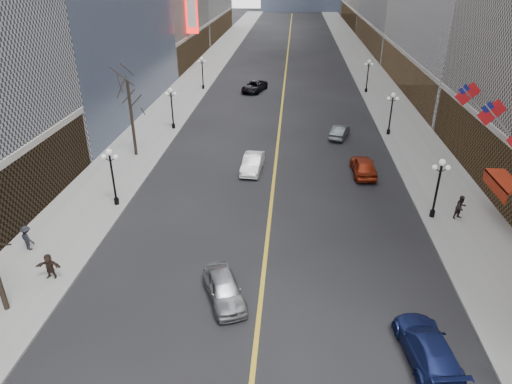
% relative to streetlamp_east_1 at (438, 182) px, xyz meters
% --- Properties ---
extents(sidewalk_east, '(6.00, 230.00, 0.15)m').
position_rel_streetlamp_east_1_xyz_m(sidewalk_east, '(2.20, 40.00, -2.83)').
color(sidewalk_east, gray).
rests_on(sidewalk_east, ground).
extents(sidewalk_west, '(6.00, 230.00, 0.15)m').
position_rel_streetlamp_east_1_xyz_m(sidewalk_west, '(-25.80, 40.00, -2.83)').
color(sidewalk_west, gray).
rests_on(sidewalk_west, ground).
extents(lane_line, '(0.25, 200.00, 0.02)m').
position_rel_streetlamp_east_1_xyz_m(lane_line, '(-11.80, 50.00, -2.89)').
color(lane_line, gold).
rests_on(lane_line, ground).
extents(streetlamp_east_1, '(1.26, 0.44, 4.52)m').
position_rel_streetlamp_east_1_xyz_m(streetlamp_east_1, '(0.00, 0.00, 0.00)').
color(streetlamp_east_1, black).
rests_on(streetlamp_east_1, sidewalk_east).
extents(streetlamp_east_2, '(1.26, 0.44, 4.52)m').
position_rel_streetlamp_east_1_xyz_m(streetlamp_east_2, '(0.00, 18.00, 0.00)').
color(streetlamp_east_2, black).
rests_on(streetlamp_east_2, sidewalk_east).
extents(streetlamp_east_3, '(1.26, 0.44, 4.52)m').
position_rel_streetlamp_east_1_xyz_m(streetlamp_east_3, '(0.00, 36.00, 0.00)').
color(streetlamp_east_3, black).
rests_on(streetlamp_east_3, sidewalk_east).
extents(streetlamp_west_1, '(1.26, 0.44, 4.52)m').
position_rel_streetlamp_east_1_xyz_m(streetlamp_west_1, '(-23.60, 0.00, 0.00)').
color(streetlamp_west_1, black).
rests_on(streetlamp_west_1, sidewalk_west).
extents(streetlamp_west_2, '(1.26, 0.44, 4.52)m').
position_rel_streetlamp_east_1_xyz_m(streetlamp_west_2, '(-23.60, 18.00, 0.00)').
color(streetlamp_west_2, black).
rests_on(streetlamp_west_2, sidewalk_west).
extents(streetlamp_west_3, '(1.26, 0.44, 4.52)m').
position_rel_streetlamp_east_1_xyz_m(streetlamp_west_3, '(-23.60, 36.00, 0.00)').
color(streetlamp_west_3, black).
rests_on(streetlamp_west_3, sidewalk_west).
extents(flag_4, '(2.87, 0.12, 2.87)m').
position_rel_streetlamp_east_1_xyz_m(flag_4, '(3.51, 2.00, 4.39)').
color(flag_4, '#B2B2B7').
rests_on(flag_4, ground).
extents(flag_5, '(2.87, 0.12, 2.87)m').
position_rel_streetlamp_east_1_xyz_m(flag_5, '(3.51, 7.00, 4.39)').
color(flag_5, '#B2B2B7').
rests_on(flag_5, ground).
extents(awning_c, '(1.40, 4.00, 0.93)m').
position_rel_streetlamp_east_1_xyz_m(awning_c, '(4.30, -0.00, 0.18)').
color(awning_c, maroon).
rests_on(awning_c, ground).
extents(tree_west_far, '(3.60, 3.60, 7.92)m').
position_rel_streetlamp_east_1_xyz_m(tree_west_far, '(-25.30, 10.00, 3.34)').
color(tree_west_far, '#2D231C').
rests_on(tree_west_far, sidewalk_west).
extents(car_nb_near, '(3.29, 4.74, 1.50)m').
position_rel_streetlamp_east_1_xyz_m(car_nb_near, '(-13.80, -10.15, -2.15)').
color(car_nb_near, '#929599').
rests_on(car_nb_near, ground).
extents(car_nb_mid, '(1.88, 4.61, 1.49)m').
position_rel_streetlamp_east_1_xyz_m(car_nb_mid, '(-13.80, 7.39, -2.16)').
color(car_nb_mid, white).
rests_on(car_nb_mid, ground).
extents(car_nb_far, '(3.88, 5.86, 1.50)m').
position_rel_streetlamp_east_1_xyz_m(car_nb_far, '(-16.01, 35.49, -2.15)').
color(car_nb_far, black).
rests_on(car_nb_far, ground).
extents(car_sb_near, '(2.70, 5.29, 1.47)m').
position_rel_streetlamp_east_1_xyz_m(car_sb_near, '(-3.75, -13.60, -2.17)').
color(car_sb_near, navy).
rests_on(car_sb_near, ground).
extents(car_sb_mid, '(2.02, 4.80, 1.62)m').
position_rel_streetlamp_east_1_xyz_m(car_sb_mid, '(-4.03, 7.44, -2.09)').
color(car_sb_mid, maroon).
rests_on(car_sb_mid, ground).
extents(car_sb_far, '(2.57, 4.34, 1.35)m').
position_rel_streetlamp_east_1_xyz_m(car_sb_far, '(-5.31, 16.83, -2.23)').
color(car_sb_far, '#494E50').
rests_on(car_sb_far, ground).
extents(ped_east_walk, '(0.99, 0.80, 1.79)m').
position_rel_streetlamp_east_1_xyz_m(ped_east_walk, '(1.87, -0.09, -1.86)').
color(ped_east_walk, black).
rests_on(ped_east_walk, sidewalk_east).
extents(ped_west_walk, '(1.20, 0.91, 1.72)m').
position_rel_streetlamp_east_1_xyz_m(ped_west_walk, '(-27.01, -6.49, -1.89)').
color(ped_west_walk, black).
rests_on(ped_west_walk, sidewalk_west).
extents(ped_west_far, '(1.49, 0.45, 1.60)m').
position_rel_streetlamp_east_1_xyz_m(ped_west_far, '(-24.20, -9.19, -1.95)').
color(ped_west_far, black).
rests_on(ped_west_far, sidewalk_west).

